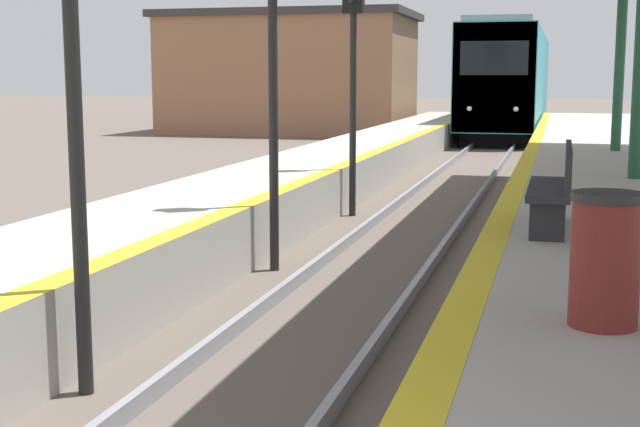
% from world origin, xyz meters
% --- Properties ---
extents(train, '(2.83, 22.06, 4.57)m').
position_xyz_m(train, '(0.00, 40.11, 2.32)').
color(train, black).
rests_on(train, ground).
extents(signal_mid, '(0.36, 0.31, 4.49)m').
position_xyz_m(signal_mid, '(-1.26, 9.18, 3.14)').
color(signal_mid, black).
rests_on(signal_mid, ground).
extents(signal_far, '(0.36, 0.31, 4.49)m').
position_xyz_m(signal_far, '(-1.32, 13.91, 3.14)').
color(signal_far, black).
rests_on(signal_far, ground).
extents(trash_bin, '(0.48, 0.48, 0.90)m').
position_xyz_m(trash_bin, '(2.60, 4.45, 1.31)').
color(trash_bin, maroon).
rests_on(trash_bin, platform_right).
extents(bench, '(0.44, 1.84, 0.92)m').
position_xyz_m(bench, '(2.25, 8.27, 1.35)').
color(bench, '#28282D').
rests_on(bench, platform_right).
extents(station_building, '(10.89, 6.73, 5.27)m').
position_xyz_m(station_building, '(-9.46, 36.66, 2.65)').
color(station_building, '#9E6B4C').
rests_on(station_building, ground).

